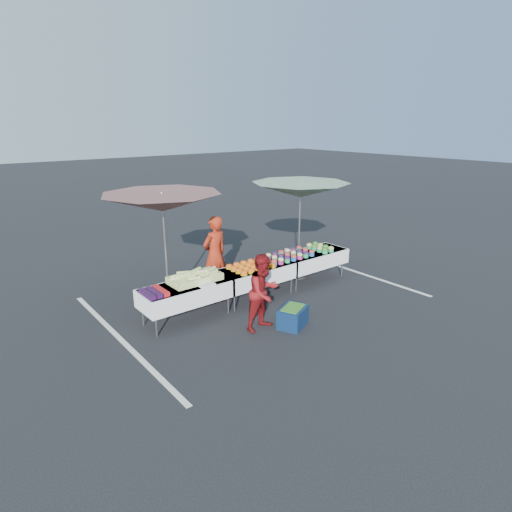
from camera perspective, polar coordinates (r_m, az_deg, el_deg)
ground at (r=9.87m, az=-0.00°, el=-5.55°), size 80.00×80.00×0.00m
stripe_left at (r=8.44m, az=-17.53°, el=-10.60°), size 0.10×5.00×0.00m
stripe_right at (r=11.99m, az=12.04°, el=-1.67°), size 0.10×5.00×0.00m
table_left at (r=8.72m, az=-9.32°, el=-4.85°), size 1.86×0.81×0.75m
table_center at (r=9.65m, az=-0.00°, el=-2.36°), size 1.86×0.81×0.75m
table_right at (r=10.81m, az=7.48°, el=-0.31°), size 1.86×0.81×0.75m
berry_punnets at (r=8.30m, az=-13.45°, el=-4.75°), size 0.40×0.54×0.08m
corn_pile at (r=8.77m, az=-8.14°, el=-2.84°), size 1.16×0.57×0.26m
plastic_bags at (r=8.55m, az=-6.63°, el=-3.81°), size 0.30×0.25×0.05m
carrot_bowls at (r=9.48m, az=-0.67°, el=-1.34°), size 0.95×0.69×0.11m
potato_cups at (r=10.16m, az=4.19°, el=0.10°), size 1.34×0.58×0.16m
bean_baskets at (r=10.91m, az=8.52°, el=1.14°), size 0.36×0.68×0.15m
vendor at (r=10.00m, az=-5.50°, el=0.23°), size 0.72×0.52×1.81m
customer at (r=8.18m, az=1.04°, el=-4.85°), size 0.80×0.66×1.51m
umbrella_left at (r=8.93m, az=-12.38°, el=6.89°), size 2.47×2.47×2.51m
umbrella_right at (r=10.64m, az=5.95°, el=8.65°), size 2.49×2.49×2.47m
storage_bin at (r=8.51m, az=4.93°, el=-8.02°), size 0.74×0.66×0.40m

